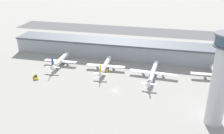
# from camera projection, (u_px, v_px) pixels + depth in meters

# --- Properties ---
(ground_plane) EXTENTS (1000.00, 1000.00, 0.00)m
(ground_plane) POSITION_uv_depth(u_px,v_px,m) (116.00, 91.00, 185.52)
(ground_plane) COLOR gray
(terminal_building) EXTENTS (235.36, 25.00, 15.73)m
(terminal_building) POSITION_uv_depth(u_px,v_px,m) (131.00, 50.00, 244.68)
(terminal_building) COLOR #A3A8B2
(terminal_building) RESTS_ON ground
(runway_strip) EXTENTS (353.03, 44.00, 0.01)m
(runway_strip) POSITION_uv_depth(u_px,v_px,m) (142.00, 31.00, 333.67)
(runway_strip) COLOR #515154
(runway_strip) RESTS_ON ground
(control_tower) EXTENTS (14.82, 14.82, 59.97)m
(control_tower) POSITION_uv_depth(u_px,v_px,m) (221.00, 77.00, 137.45)
(control_tower) COLOR silver
(control_tower) RESTS_ON ground
(airplane_gate_alpha) EXTENTS (30.72, 33.47, 13.93)m
(airplane_gate_alpha) POSITION_uv_depth(u_px,v_px,m) (60.00, 61.00, 227.66)
(airplane_gate_alpha) COLOR white
(airplane_gate_alpha) RESTS_ON ground
(airplane_gate_bravo) EXTENTS (34.21, 37.44, 12.60)m
(airplane_gate_bravo) POSITION_uv_depth(u_px,v_px,m) (105.00, 66.00, 218.16)
(airplane_gate_bravo) COLOR white
(airplane_gate_bravo) RESTS_ON ground
(airplane_gate_charlie) EXTENTS (39.35, 45.40, 12.45)m
(airplane_gate_charlie) POSITION_uv_depth(u_px,v_px,m) (153.00, 73.00, 205.24)
(airplane_gate_charlie) COLOR white
(airplane_gate_charlie) RESTS_ON ground
(airplane_gate_delta) EXTENTS (39.87, 32.90, 14.26)m
(airplane_gate_delta) POSITION_uv_depth(u_px,v_px,m) (216.00, 75.00, 200.10)
(airplane_gate_delta) COLOR white
(airplane_gate_delta) RESTS_ON ground
(service_truck_catering) EXTENTS (5.71, 7.38, 3.06)m
(service_truck_catering) POSITION_uv_depth(u_px,v_px,m) (104.00, 71.00, 214.25)
(service_truck_catering) COLOR black
(service_truck_catering) RESTS_ON ground
(service_truck_fuel) EXTENTS (7.30, 7.91, 2.96)m
(service_truck_fuel) POSITION_uv_depth(u_px,v_px,m) (36.00, 77.00, 204.35)
(service_truck_fuel) COLOR black
(service_truck_fuel) RESTS_ON ground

